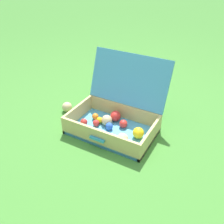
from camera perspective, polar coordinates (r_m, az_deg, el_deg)
name	(u,v)px	position (r m, az deg, el deg)	size (l,w,h in m)	color
ground_plane	(125,132)	(1.82, 3.05, -4.59)	(16.00, 16.00, 0.00)	#3D7A2D
open_suitcase	(117,115)	(1.79, 1.11, -0.67)	(0.61, 0.54, 0.50)	#4799C6
stray_ball_on_grass	(67,107)	(2.05, -10.35, 1.16)	(0.08, 0.08, 0.08)	#D1B784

